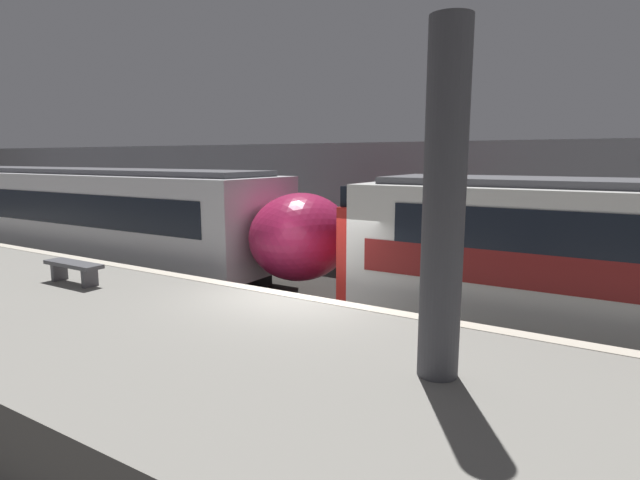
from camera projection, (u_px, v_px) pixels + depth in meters
name	position (u px, v px, depth m)	size (l,w,h in m)	color
ground_plane	(298.00, 349.00, 9.79)	(120.00, 120.00, 0.00)	#282623
platform	(200.00, 370.00, 7.48)	(40.00, 5.27, 1.13)	gray
station_rear_barrier	(424.00, 210.00, 15.39)	(50.00, 0.15, 4.19)	gray
support_pillar_near	(444.00, 205.00, 5.70)	(0.49, 0.49, 4.11)	#47474C
train_modern	(66.00, 215.00, 17.52)	(21.46, 3.12, 3.35)	black
platform_bench	(74.00, 268.00, 10.33)	(1.50, 0.40, 0.45)	#4C4C51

